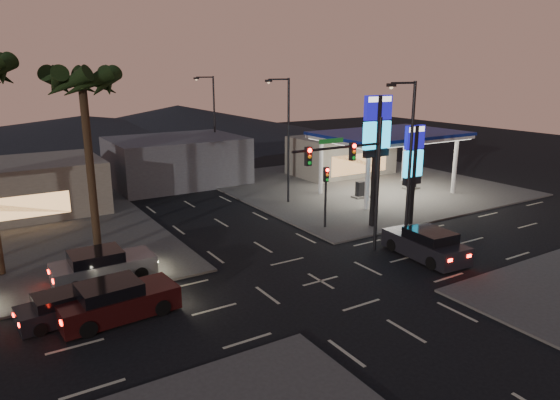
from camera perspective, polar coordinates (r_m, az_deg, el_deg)
ground at (r=26.22m, az=4.67°, el=-9.22°), size 140.00×140.00×0.00m
corner_lot_ne at (r=47.68m, az=8.77°, el=1.71°), size 24.00×24.00×0.12m
gas_station at (r=43.90m, az=12.43°, el=7.09°), size 12.20×8.20×5.47m
convenience_store at (r=52.33m, az=6.97°, el=5.08°), size 10.00×6.00×4.00m
pylon_sign_tall at (r=33.93m, az=11.01°, el=7.28°), size 2.20×0.35×9.00m
pylon_sign_short at (r=35.23m, az=14.98°, el=4.45°), size 1.60×0.35×7.00m
traffic_signal_mast at (r=28.40m, az=8.62°, el=3.60°), size 6.10×0.39×8.00m
pedestal_signal at (r=33.76m, az=5.27°, el=1.46°), size 0.32×0.39×4.30m
streetlight_near at (r=29.67m, az=14.40°, el=4.74°), size 2.14×0.25×10.00m
streetlight_mid at (r=39.68m, az=0.72°, el=7.59°), size 2.14×0.25×10.00m
streetlight_far at (r=51.96m, az=-7.71°, el=9.13°), size 2.14×0.25×10.00m
palm_a at (r=29.22m, az=-21.61°, el=11.37°), size 4.41×4.41×10.86m
building_far_mid at (r=48.80m, az=-11.74°, el=4.43°), size 12.00×9.00×4.40m
hill_right at (r=84.86m, az=-11.55°, el=8.87°), size 50.00×50.00×5.00m
hill_center at (r=80.95m, az=-21.59°, el=7.53°), size 60.00×60.00×4.00m
car_lane_a_front at (r=24.01m, az=-23.40°, el=-11.19°), size 4.16×2.06×1.32m
car_lane_a_mid at (r=23.40m, az=-18.19°, el=-10.89°), size 5.32×2.52×1.69m
car_lane_b_front at (r=27.44m, az=-19.66°, el=-7.19°), size 5.21×2.26×1.69m
suv_station at (r=30.17m, az=16.35°, el=-4.89°), size 2.55×5.34×1.73m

